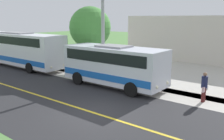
{
  "coord_description": "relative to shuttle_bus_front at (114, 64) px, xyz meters",
  "views": [
    {
      "loc": [
        8.54,
        7.78,
        4.65
      ],
      "look_at": [
        -3.5,
        -1.7,
        1.4
      ],
      "focal_mm": 39.55,
      "sensor_mm": 36.0,
      "label": 1
    }
  ],
  "objects": [
    {
      "name": "ground_plane",
      "position": [
        4.54,
        2.36,
        -1.56
      ],
      "size": [
        120.0,
        120.0,
        0.0
      ],
      "primitive_type": "plane",
      "color": "#548442"
    },
    {
      "name": "road_surface",
      "position": [
        4.54,
        2.36,
        -1.56
      ],
      "size": [
        8.0,
        100.0,
        0.01
      ],
      "primitive_type": "cube",
      "color": "#28282B",
      "rests_on": "ground"
    },
    {
      "name": "sidewalk",
      "position": [
        -0.66,
        2.36,
        -1.56
      ],
      "size": [
        2.4,
        100.0,
        0.01
      ],
      "primitive_type": "cube",
      "color": "#B2ADA3",
      "rests_on": "ground"
    },
    {
      "name": "road_centre_line",
      "position": [
        4.54,
        2.36,
        -1.56
      ],
      "size": [
        0.16,
        100.0,
        0.0
      ],
      "primitive_type": "cube",
      "color": "gold",
      "rests_on": "ground"
    },
    {
      "name": "shuttle_bus_front",
      "position": [
        0.0,
        0.0,
        0.0
      ],
      "size": [
        2.73,
        7.44,
        2.84
      ],
      "color": "silver",
      "rests_on": "ground"
    },
    {
      "name": "transit_bus_rear",
      "position": [
        0.03,
        -11.77,
        0.25
      ],
      "size": [
        2.67,
        11.82,
        3.31
      ],
      "color": "white",
      "rests_on": "ground"
    },
    {
      "name": "pedestrian_with_bags",
      "position": [
        -0.54,
        5.98,
        -0.65
      ],
      "size": [
        0.72,
        0.34,
        1.7
      ],
      "color": "#4C1919",
      "rests_on": "ground"
    },
    {
      "name": "street_light_pole",
      "position": [
        -0.33,
        -1.34,
        2.64
      ],
      "size": [
        1.97,
        0.24,
        7.6
      ],
      "color": "#9E9EA3",
      "rests_on": "ground"
    },
    {
      "name": "tree_curbside",
      "position": [
        -2.86,
        -4.84,
        2.24
      ],
      "size": [
        3.63,
        3.63,
        5.64
      ],
      "color": "brown",
      "rests_on": "ground"
    }
  ]
}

